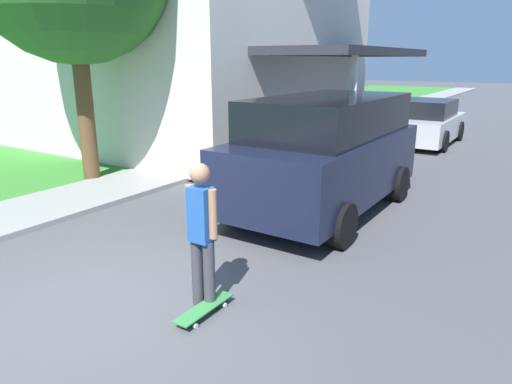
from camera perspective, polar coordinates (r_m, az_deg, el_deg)
The scene contains 9 objects.
ground_plane at distance 5.64m, azimuth -20.42°, elevation -13.36°, with size 120.00×120.00×0.00m, color #49494C.
lawn at distance 15.18m, azimuth -20.57°, elevation 5.13°, with size 10.00×80.00×0.08m.
sidewalk at distance 11.97m, azimuth -7.85°, elevation 3.33°, with size 1.80×80.00×0.10m.
house at distance 16.59m, azimuth -10.97°, elevation 22.20°, with size 13.48×9.69×8.56m.
lawn_tree_far at distance 15.32m, azimuth -0.01°, elevation 22.43°, with size 3.36×3.36×5.98m.
suv_parked at distance 8.27m, azimuth 8.77°, elevation 5.01°, with size 2.14×4.52×2.07m.
car_down_street at distance 16.19m, azimuth 20.38°, elevation 8.09°, with size 1.94×4.09×1.44m.
skateboarder at distance 4.97m, azimuth -6.80°, elevation -4.76°, with size 0.41×0.22×1.65m.
skateboard at distance 5.15m, azimuth -6.49°, elevation -14.25°, with size 0.21×0.81×0.10m.
Camera 1 is at (4.11, -2.77, 2.68)m, focal length 32.00 mm.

